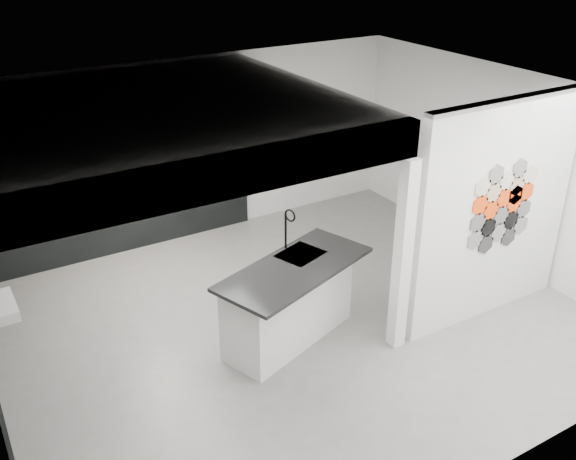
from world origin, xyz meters
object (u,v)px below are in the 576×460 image
Objects in this scene: glass_bowl at (204,153)px; utensil_cup at (59,180)px; partition_panel at (494,212)px; stockpot at (18,185)px; kitchen_island at (289,301)px; bottle_dark at (77,175)px; kettle at (169,158)px; glass_vase at (204,151)px.

glass_bowl is 2.17m from utensil_cup.
stockpot is at bearing 141.01° from partition_panel.
glass_bowl is (0.37, 3.12, 0.84)m from kitchen_island.
kitchen_island is 13.91× the size of bottle_dark.
kettle is (-0.21, 3.12, 0.86)m from kitchen_island.
kettle is (2.13, 0.00, -0.01)m from stockpot.
stockpot is 2.70m from glass_vase.
kitchen_island is 12.93× the size of kettle.
kettle is 1.19× the size of glass_bowl.
stockpot is 2.03× the size of utensil_cup.
bottle_dark is (-1.92, 0.00, 0.03)m from glass_bowl.
utensil_cup is at bearing 0.00° from stockpot.
kitchen_island is at bearing -53.16° from stockpot.
glass_vase is at bearing 0.00° from utensil_cup.
partition_panel is 4.39m from glass_vase.
partition_panel is 5.56m from bottle_dark.
glass_bowl is at bearing 0.00° from utensil_cup.
kitchen_island is 3.59m from bottle_dark.
stockpot is 2.13m from kettle.
partition_panel is at bearing -61.77° from glass_vase.
glass_bowl is at bearing 64.17° from kitchen_island.
partition_panel is 13.85× the size of stockpot.
partition_panel reaches higher than utensil_cup.
utensil_cup is at bearing 137.70° from partition_panel.
kettle is at bearing 74.70° from kitchen_island.
kettle is 1.08× the size of bottle_dark.
utensil_cup is at bearing 180.00° from glass_vase.
kettle is 0.57m from glass_vase.
glass_bowl is (2.70, 0.00, -0.03)m from stockpot.
bottle_dark is (-4.00, 3.87, -0.00)m from partition_panel.
bottle_dark reaches higher than glass_vase.
glass_bowl is 1.92m from bottle_dark.
bottle_dark is (0.78, 0.00, -0.01)m from stockpot.
kettle is at bearing 180.00° from glass_bowl.
kitchen_island is 3.26m from glass_vase.
kettle is 1.60m from utensil_cup.
stockpot is at bearing -171.40° from kettle.
glass_vase is at bearing 0.00° from glass_bowl.
utensil_cup is at bearing -171.40° from kettle.
glass_bowl is 0.90× the size of bottle_dark.
partition_panel is 28.06× the size of utensil_cup.
glass_vase is at bearing 118.23° from partition_panel.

